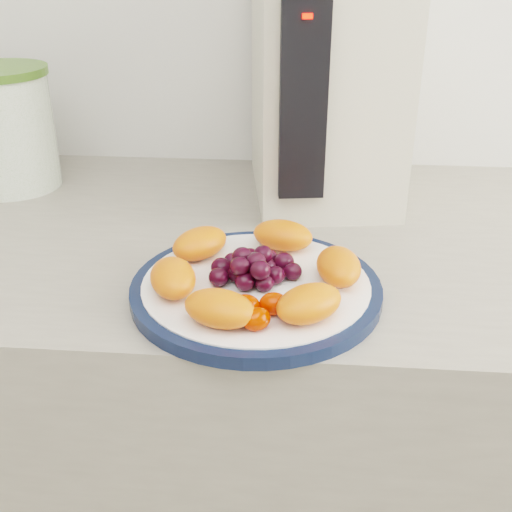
{
  "coord_description": "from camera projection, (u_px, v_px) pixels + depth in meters",
  "views": [
    {
      "loc": [
        0.1,
        0.4,
        1.27
      ],
      "look_at": [
        0.05,
        1.02,
        0.95
      ],
      "focal_mm": 45.0,
      "sensor_mm": 36.0,
      "label": 1
    }
  ],
  "objects": [
    {
      "name": "plate_rim",
      "position": [
        256.0,
        290.0,
        0.72
      ],
      "size": [
        0.28,
        0.28,
        0.01
      ],
      "primitive_type": "cylinder",
      "color": "#0E1B37",
      "rests_on": "counter"
    },
    {
      "name": "canister",
      "position": [
        6.0,
        133.0,
        1.0
      ],
      "size": [
        0.19,
        0.19,
        0.18
      ],
      "primitive_type": "cylinder",
      "rotation": [
        0.0,
        0.0,
        0.34
      ],
      "color": "#3C671B",
      "rests_on": "counter"
    },
    {
      "name": "counter",
      "position": [
        237.0,
        469.0,
        1.09
      ],
      "size": [
        3.5,
        0.6,
        0.9
      ],
      "primitive_type": "cube",
      "color": "gray",
      "rests_on": "floor"
    },
    {
      "name": "cabinet_face",
      "position": [
        238.0,
        482.0,
        1.11
      ],
      "size": [
        3.48,
        0.58,
        0.84
      ],
      "primitive_type": "cube",
      "color": "#A17E4F",
      "rests_on": "floor"
    },
    {
      "name": "appliance_led",
      "position": [
        307.0,
        16.0,
        0.75
      ],
      "size": [
        0.01,
        0.01,
        0.01
      ],
      "primitive_type": "cube",
      "rotation": [
        0.0,
        0.0,
        0.14
      ],
      "color": "#FF0C05",
      "rests_on": "appliance_panel"
    },
    {
      "name": "fruit_plate",
      "position": [
        254.0,
        271.0,
        0.71
      ],
      "size": [
        0.24,
        0.25,
        0.04
      ],
      "color": "#FF4F15",
      "rests_on": "plate_face"
    },
    {
      "name": "appliance_body",
      "position": [
        325.0,
        79.0,
        0.94
      ],
      "size": [
        0.24,
        0.31,
        0.35
      ],
      "primitive_type": "cube",
      "rotation": [
        0.0,
        0.0,
        0.14
      ],
      "color": "beige",
      "rests_on": "counter"
    },
    {
      "name": "appliance_panel",
      "position": [
        303.0,
        99.0,
        0.81
      ],
      "size": [
        0.06,
        0.03,
        0.26
      ],
      "primitive_type": "cube",
      "rotation": [
        0.0,
        0.0,
        0.14
      ],
      "color": "black",
      "rests_on": "appliance_body"
    },
    {
      "name": "plate_face",
      "position": [
        256.0,
        289.0,
        0.72
      ],
      "size": [
        0.26,
        0.26,
        0.02
      ],
      "primitive_type": "cylinder",
      "color": "white",
      "rests_on": "counter"
    }
  ]
}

